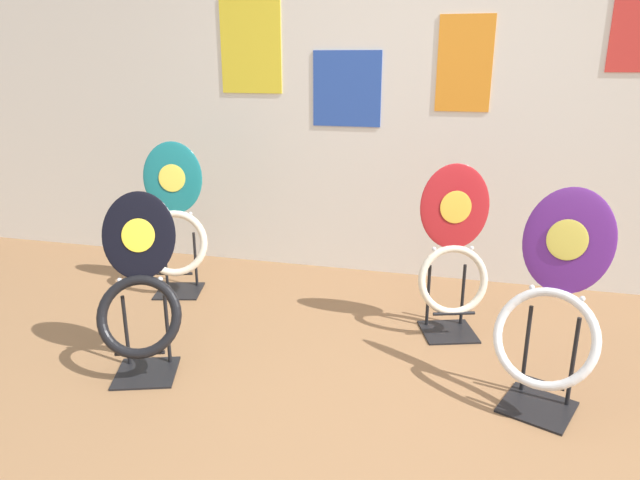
% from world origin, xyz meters
% --- Properties ---
extents(ground_plane, '(14.00, 14.00, 0.00)m').
position_xyz_m(ground_plane, '(0.00, 0.00, 0.00)').
color(ground_plane, '#8E6642').
extents(wall_back, '(8.00, 0.07, 2.60)m').
position_xyz_m(wall_back, '(-0.00, 2.12, 1.30)').
color(wall_back, silver).
rests_on(wall_back, ground_plane).
extents(toilet_seat_display_jazz_black, '(0.45, 0.42, 0.86)m').
position_xyz_m(toilet_seat_display_jazz_black, '(-1.16, 0.45, 0.38)').
color(toilet_seat_display_jazz_black, black).
rests_on(toilet_seat_display_jazz_black, ground_plane).
extents(toilet_seat_display_crimson_swirl, '(0.40, 0.35, 0.93)m').
position_xyz_m(toilet_seat_display_crimson_swirl, '(0.22, 1.25, 0.45)').
color(toilet_seat_display_crimson_swirl, black).
rests_on(toilet_seat_display_crimson_swirl, ground_plane).
extents(toilet_seat_display_teal_sax, '(0.44, 0.34, 0.96)m').
position_xyz_m(toilet_seat_display_teal_sax, '(-1.49, 1.40, 0.45)').
color(toilet_seat_display_teal_sax, black).
rests_on(toilet_seat_display_teal_sax, ground_plane).
extents(toilet_seat_display_purple_note, '(0.51, 0.49, 0.94)m').
position_xyz_m(toilet_seat_display_purple_note, '(0.64, 0.65, 0.45)').
color(toilet_seat_display_purple_note, black).
rests_on(toilet_seat_display_purple_note, ground_plane).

